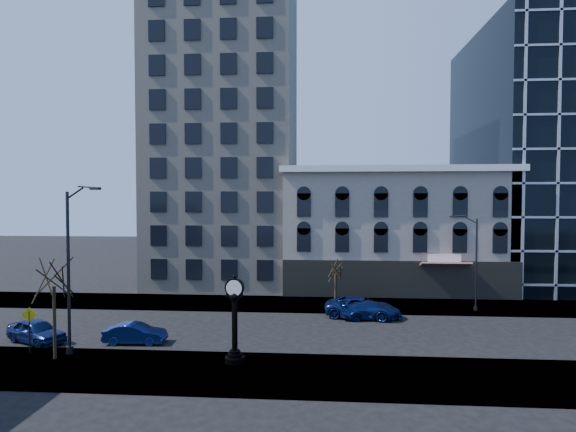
# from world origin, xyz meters

# --- Properties ---
(ground) EXTENTS (160.00, 160.00, 0.00)m
(ground) POSITION_xyz_m (0.00, 0.00, 0.00)
(ground) COLOR black
(ground) RESTS_ON ground
(sidewalk_far) EXTENTS (160.00, 6.00, 0.12)m
(sidewalk_far) POSITION_xyz_m (0.00, 8.00, 0.06)
(sidewalk_far) COLOR gray
(sidewalk_far) RESTS_ON ground
(sidewalk_near) EXTENTS (160.00, 6.00, 0.12)m
(sidewalk_near) POSITION_xyz_m (0.00, -8.00, 0.06)
(sidewalk_near) COLOR gray
(sidewalk_near) RESTS_ON ground
(cream_tower) EXTENTS (15.90, 15.40, 42.50)m
(cream_tower) POSITION_xyz_m (-6.11, 18.88, 19.32)
(cream_tower) COLOR #BDAF98
(cream_tower) RESTS_ON ground
(victorian_row) EXTENTS (22.60, 11.19, 12.50)m
(victorian_row) POSITION_xyz_m (12.00, 15.89, 6.00)
(victorian_row) COLOR gray
(victorian_row) RESTS_ON ground
(glass_office) EXTENTS (20.00, 20.15, 28.00)m
(glass_office) POSITION_xyz_m (32.00, 20.91, 14.00)
(glass_office) COLOR black
(glass_office) RESTS_ON ground
(street_clock) EXTENTS (1.12, 1.12, 4.94)m
(street_clock) POSITION_xyz_m (-0.24, -6.66, 2.35)
(street_clock) COLOR black
(street_clock) RESTS_ON sidewalk_near
(street_lamp_near) EXTENTS (2.62, 0.72, 10.19)m
(street_lamp_near) POSITION_xyz_m (-9.56, -6.12, 7.81)
(street_lamp_near) COLOR black
(street_lamp_near) RESTS_ON sidewalk_near
(street_lamp_far) EXTENTS (1.95, 1.04, 8.05)m
(street_lamp_far) POSITION_xyz_m (16.85, 6.68, 6.19)
(street_lamp_far) COLOR black
(street_lamp_far) RESTS_ON sidewalk_far
(bare_tree_near) EXTENTS (3.94, 3.94, 6.76)m
(bare_tree_near) POSITION_xyz_m (-10.68, -6.85, 5.23)
(bare_tree_near) COLOR #2E2517
(bare_tree_near) RESTS_ON sidewalk_near
(bare_tree_far) EXTENTS (2.64, 2.64, 4.53)m
(bare_tree_far) POSITION_xyz_m (5.88, 7.07, 3.53)
(bare_tree_far) COLOR #2E2517
(bare_tree_far) RESTS_ON sidewalk_far
(warning_sign) EXTENTS (0.86, 0.32, 2.74)m
(warning_sign) POSITION_xyz_m (-12.78, -6.00, 2.01)
(warning_sign) COLOR black
(warning_sign) RESTS_ON sidewalk_near
(car_near_a) EXTENTS (4.75, 3.44, 1.50)m
(car_near_a) POSITION_xyz_m (-13.85, -3.75, 0.75)
(car_near_a) COLOR #0C194C
(car_near_a) RESTS_ON ground
(car_near_b) EXTENTS (4.00, 1.58, 1.29)m
(car_near_b) POSITION_xyz_m (-7.36, -3.46, 0.65)
(car_near_b) COLOR #0C194C
(car_near_b) RESTS_ON ground
(car_far_a) EXTENTS (6.07, 3.62, 1.58)m
(car_far_a) POSITION_xyz_m (7.82, 4.09, 0.79)
(car_far_a) COLOR #0C194C
(car_far_a) RESTS_ON ground
(car_far_b) EXTENTS (5.10, 2.70, 1.41)m
(car_far_b) POSITION_xyz_m (8.50, 3.71, 0.70)
(car_far_b) COLOR #0C194C
(car_far_b) RESTS_ON ground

